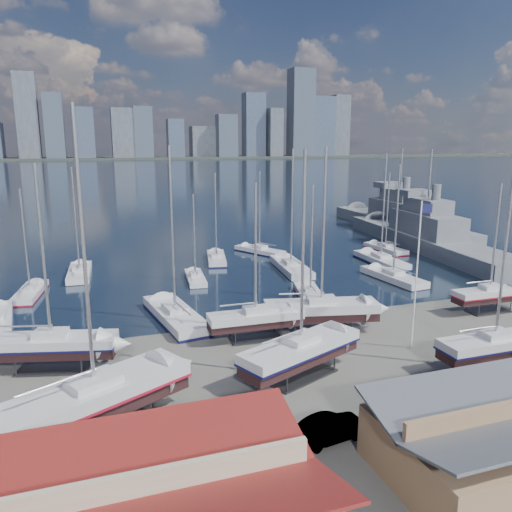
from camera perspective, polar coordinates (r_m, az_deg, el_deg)
name	(u,v)px	position (r m, az deg, el deg)	size (l,w,h in m)	color
ground	(347,356)	(43.13, 10.33, -11.14)	(1400.00, 1400.00, 0.00)	#605E59
water	(115,171)	(345.23, -15.85, 9.33)	(1400.00, 600.00, 0.40)	#1B283E
far_shore	(100,158)	(604.76, -17.37, 10.60)	(1400.00, 80.00, 2.20)	#2D332D
skyline	(91,124)	(598.50, -18.37, 14.16)	(639.14, 43.80, 107.69)	#475166
shed_grey	(497,436)	(30.85, 25.83, -18.05)	(12.60, 8.40, 4.17)	#8C6B4C
sailboat_cradle_0	(52,345)	(42.30, -22.32, -9.38)	(10.25, 5.21, 15.96)	#2D2D33
sailboat_cradle_1	(95,397)	(32.92, -17.92, -15.13)	(12.41, 8.62, 19.44)	#2D2D33
sailboat_cradle_2	(256,318)	(45.07, -0.05, -7.15)	(8.62, 2.67, 14.10)	#2D2D33
sailboat_cradle_3	(301,351)	(38.24, 5.15, -10.72)	(10.84, 6.77, 16.93)	#2D2D33
sailboat_cradle_4	(321,310)	(47.26, 7.46, -6.11)	(10.93, 5.24, 17.11)	#2D2D33
sailboat_cradle_5	(495,345)	(43.47, 25.61, -9.15)	(9.37, 2.67, 15.19)	#2D2D33
sailboat_cradle_6	(490,294)	(57.66, 25.14, -3.97)	(8.23, 2.45, 13.44)	#2D2D33
sailboat_moored_1	(30,293)	(63.74, -24.39, -3.91)	(3.66, 8.96, 13.00)	black
sailboat_moored_2	(80,274)	(70.68, -19.50, -1.93)	(3.32, 10.13, 15.10)	black
sailboat_moored_3	(175,318)	(50.88, -9.20, -6.96)	(5.10, 12.38, 17.97)	black
sailboat_moored_4	(195,278)	(64.79, -6.94, -2.57)	(2.94, 7.91, 11.67)	black
sailboat_moored_5	(216,259)	(75.29, -4.54, -0.37)	(4.45, 9.58, 13.81)	black
sailboat_moored_6	(310,296)	(57.28, 6.22, -4.62)	(4.68, 9.42, 13.57)	black
sailboat_moored_7	(291,269)	(69.56, 4.02, -1.44)	(4.54, 11.86, 17.47)	black
sailboat_moored_8	(260,251)	(80.57, 0.41, 0.53)	(6.52, 9.33, 13.72)	black
sailboat_moored_9	(393,278)	(66.82, 15.38, -2.47)	(3.85, 10.53, 15.55)	black
sailboat_moored_10	(381,262)	(75.81, 14.06, -0.63)	(3.40, 11.27, 16.75)	black
sailboat_moored_11	(385,249)	(84.86, 14.56, 0.74)	(3.10, 9.13, 13.43)	black
naval_ship_east	(425,239)	(88.91, 18.75, 1.90)	(11.87, 44.56, 17.96)	slate
naval_ship_west	(398,222)	(106.63, 15.89, 3.79)	(8.46, 43.17, 17.87)	slate
car_a	(278,449)	(29.60, 2.49, -21.19)	(1.84, 4.57, 1.56)	gray
car_b	(331,428)	(31.64, 8.52, -18.90)	(1.64, 4.69, 1.55)	gray
car_c	(459,394)	(37.77, 22.19, -14.37)	(2.29, 4.96, 1.38)	gray
flagpole	(418,265)	(43.72, 18.05, -1.00)	(1.12, 0.12, 12.77)	white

